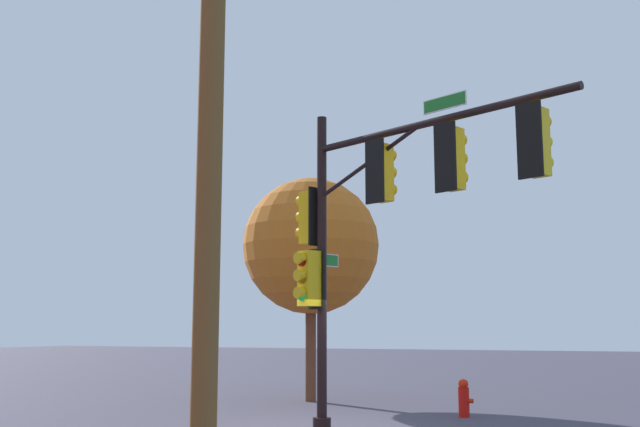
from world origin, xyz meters
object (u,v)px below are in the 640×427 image
object	(u,v)px
signal_pole_assembly	(379,209)
tree_mid	(311,246)
utility_pole	(211,95)
fire_hydrant	(464,398)

from	to	relation	value
signal_pole_assembly	tree_mid	xyz separation A→B (m)	(-3.89, 5.62, 0.03)
tree_mid	utility_pole	bearing A→B (deg)	-70.74
utility_pole	fire_hydrant	xyz separation A→B (m)	(0.29, 10.35, -3.94)
signal_pole_assembly	tree_mid	bearing A→B (deg)	124.71
utility_pole	tree_mid	distance (m)	13.12
signal_pole_assembly	fire_hydrant	world-z (taller)	signal_pole_assembly
fire_hydrant	utility_pole	bearing A→B (deg)	-91.61
signal_pole_assembly	utility_pole	xyz separation A→B (m)	(0.44, -6.77, 0.17)
utility_pole	signal_pole_assembly	bearing A→B (deg)	93.70
utility_pole	tree_mid	bearing A→B (deg)	109.26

